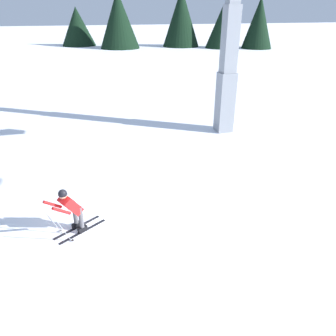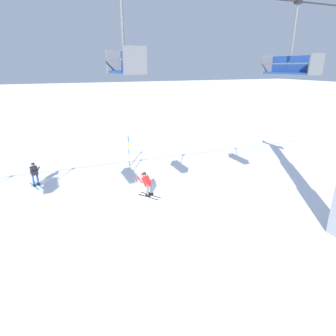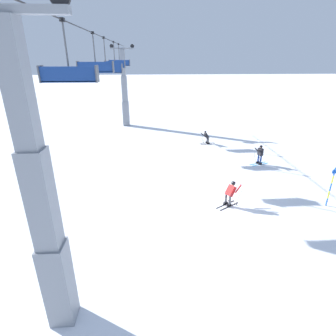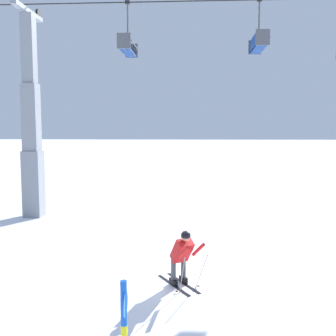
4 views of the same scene
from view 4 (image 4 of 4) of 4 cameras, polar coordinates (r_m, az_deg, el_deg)
The scene contains 5 objects.
ground_plane at distance 11.33m, azimuth 3.68°, elevation -15.17°, with size 260.00×260.00×0.00m, color white.
skier_carving_main at distance 10.19m, azimuth 2.10°, elevation -12.33°, with size 1.35×1.68×1.66m.
lift_tower_near at distance 18.84m, azimuth -19.24°, elevation 5.33°, with size 0.80×2.92×9.63m.
chairlift_seat_nearest at distance 17.99m, azimuth -6.08°, elevation 17.24°, with size 0.61×2.16×2.23m.
chairlift_seat_second at distance 17.99m, azimuth 12.81°, elevation 17.38°, with size 0.61×2.06×2.15m.
Camera 4 is at (-0.07, -10.58, 4.05)m, focal length 41.88 mm.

